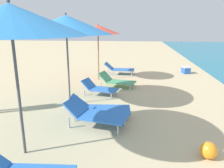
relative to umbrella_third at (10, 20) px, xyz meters
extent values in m
cylinder|color=#4C4C51|center=(0.00, 0.00, -1.31)|extent=(0.05, 0.05, 2.13)
cone|color=#338CD8|center=(0.00, 0.00, 0.00)|extent=(2.51, 2.51, 0.50)
sphere|color=#4C4C51|center=(0.00, 0.00, 0.28)|extent=(0.06, 0.06, 0.06)
cube|color=blue|center=(1.27, 1.22, -2.10)|extent=(1.17, 0.85, 0.04)
cube|color=blue|center=(0.59, 1.36, -1.93)|extent=(0.48, 0.71, 0.34)
cylinder|color=#B2B2B7|center=(1.75, 1.40, -2.25)|extent=(0.04, 0.04, 0.25)
cylinder|color=#B2B2B7|center=(1.64, 0.86, -2.25)|extent=(0.04, 0.04, 0.25)
cylinder|color=#B2B2B7|center=(0.59, 1.63, -2.25)|extent=(0.04, 0.04, 0.25)
cylinder|color=#B2B2B7|center=(0.49, 1.10, -2.25)|extent=(0.04, 0.04, 0.25)
cylinder|color=#4C4C51|center=(-0.02, 2.70, -1.34)|extent=(0.05, 0.05, 2.06)
cone|color=#338CD8|center=(-0.02, 2.70, -0.05)|extent=(2.59, 2.59, 0.53)
sphere|color=#4C4C51|center=(-0.02, 2.70, 0.25)|extent=(0.06, 0.06, 0.06)
cube|color=blue|center=(0.88, 3.66, -2.17)|extent=(1.02, 0.76, 0.04)
cube|color=blue|center=(0.30, 3.79, -2.01)|extent=(0.42, 0.62, 0.31)
cylinder|color=#B2B2B7|center=(1.28, 3.80, -2.28)|extent=(0.04, 0.04, 0.19)
cylinder|color=#B2B2B7|center=(1.17, 3.35, -2.28)|extent=(0.04, 0.04, 0.19)
cylinder|color=#B2B2B7|center=(0.31, 4.03, -2.28)|extent=(0.04, 0.04, 0.19)
cylinder|color=#B2B2B7|center=(0.21, 3.58, -2.28)|extent=(0.04, 0.04, 0.19)
cube|color=blue|center=(1.28, 1.82, -2.16)|extent=(1.20, 0.75, 0.04)
cube|color=blue|center=(0.52, 1.74, -1.99)|extent=(0.47, 0.68, 0.34)
cylinder|color=#B2B2B7|center=(1.72, 2.14, -2.28)|extent=(0.04, 0.04, 0.19)
cylinder|color=#B2B2B7|center=(1.78, 1.61, -2.28)|extent=(0.04, 0.04, 0.19)
cylinder|color=#B2B2B7|center=(0.44, 2.00, -2.28)|extent=(0.04, 0.04, 0.19)
cylinder|color=#B2B2B7|center=(0.50, 1.47, -2.28)|extent=(0.04, 0.04, 0.19)
cylinder|color=olive|center=(0.25, 5.96, -1.38)|extent=(0.05, 0.05, 1.99)
cone|color=#E54C38|center=(0.25, 5.96, -0.20)|extent=(1.89, 1.89, 0.37)
sphere|color=olive|center=(0.25, 5.96, 0.02)|extent=(0.06, 0.06, 0.06)
cube|color=blue|center=(1.25, 7.15, -2.13)|extent=(1.08, 0.65, 0.04)
cube|color=blue|center=(0.53, 7.14, -1.96)|extent=(0.38, 0.65, 0.33)
cylinder|color=#B2B2B7|center=(1.69, 7.42, -2.26)|extent=(0.04, 0.04, 0.22)
cylinder|color=#B2B2B7|center=(1.69, 6.87, -2.26)|extent=(0.04, 0.04, 0.22)
cylinder|color=#B2B2B7|center=(0.49, 7.42, -2.26)|extent=(0.04, 0.04, 0.22)
cylinder|color=#B2B2B7|center=(0.49, 6.87, -2.26)|extent=(0.04, 0.04, 0.22)
cube|color=#4CA572|center=(1.37, 4.78, -2.17)|extent=(1.16, 0.86, 0.04)
cube|color=#4CA572|center=(0.71, 4.93, -1.99)|extent=(0.48, 0.71, 0.34)
cylinder|color=#B2B2B7|center=(1.84, 4.95, -2.28)|extent=(0.04, 0.04, 0.18)
cylinder|color=#B2B2B7|center=(1.72, 4.42, -2.28)|extent=(0.04, 0.04, 0.18)
cylinder|color=#B2B2B7|center=(0.71, 5.20, -2.28)|extent=(0.04, 0.04, 0.18)
cylinder|color=#B2B2B7|center=(0.59, 4.67, -2.28)|extent=(0.04, 0.04, 0.18)
sphere|color=orange|center=(3.32, 0.26, -2.22)|extent=(0.30, 0.30, 0.30)
cube|color=#2659B2|center=(4.38, 7.83, -2.23)|extent=(0.41, 0.50, 0.30)
cube|color=white|center=(4.38, 7.83, -2.05)|extent=(0.42, 0.51, 0.05)
camera|label=1|loc=(2.06, -3.34, -0.12)|focal=34.75mm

